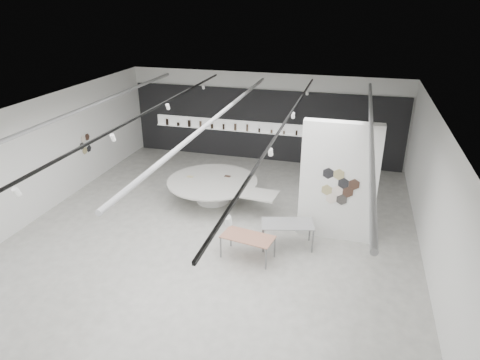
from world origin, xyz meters
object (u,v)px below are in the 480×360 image
(sample_table_wood, at_px, (248,238))
(kitchen_counter, at_px, (346,160))
(display_island, at_px, (214,188))
(sample_table_stone, at_px, (288,225))
(partition_column, at_px, (338,182))

(sample_table_wood, xyz_separation_m, kitchen_counter, (2.36, 7.37, -0.15))
(display_island, xyz_separation_m, kitchen_counter, (4.37, 4.27, -0.05))
(sample_table_stone, bearing_deg, kitchen_counter, 77.89)
(sample_table_wood, relative_size, kitchen_counter, 0.91)
(display_island, bearing_deg, kitchen_counter, 50.21)
(kitchen_counter, bearing_deg, sample_table_wood, -105.58)
(partition_column, bearing_deg, kitchen_counter, 88.78)
(sample_table_wood, height_order, sample_table_stone, sample_table_stone)
(sample_table_stone, bearing_deg, partition_column, 36.70)
(sample_table_wood, distance_m, sample_table_stone, 1.29)
(kitchen_counter, bearing_deg, partition_column, -89.08)
(partition_column, bearing_deg, display_island, 163.24)
(display_island, distance_m, sample_table_wood, 3.70)
(display_island, xyz_separation_m, sample_table_stone, (2.98, -2.23, 0.17))
(display_island, relative_size, sample_table_stone, 2.59)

